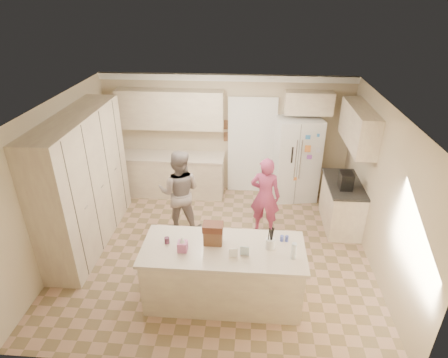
# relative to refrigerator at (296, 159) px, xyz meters

# --- Properties ---
(floor) EXTENTS (5.20, 4.60, 0.02)m
(floor) POSITION_rel_refrigerator_xyz_m (-1.49, -2.06, -0.91)
(floor) COLOR tan
(floor) RESTS_ON ground
(ceiling) EXTENTS (5.20, 4.60, 0.02)m
(ceiling) POSITION_rel_refrigerator_xyz_m (-1.49, -2.06, 1.71)
(ceiling) COLOR white
(ceiling) RESTS_ON wall_back
(wall_back) EXTENTS (5.20, 0.02, 2.60)m
(wall_back) POSITION_rel_refrigerator_xyz_m (-1.49, 0.25, 0.40)
(wall_back) COLOR #C8B693
(wall_back) RESTS_ON ground
(wall_front) EXTENTS (5.20, 0.02, 2.60)m
(wall_front) POSITION_rel_refrigerator_xyz_m (-1.49, -4.37, 0.40)
(wall_front) COLOR #C8B693
(wall_front) RESTS_ON ground
(wall_left) EXTENTS (0.02, 4.60, 2.60)m
(wall_left) POSITION_rel_refrigerator_xyz_m (-4.10, -2.06, 0.40)
(wall_left) COLOR #C8B693
(wall_left) RESTS_ON ground
(wall_right) EXTENTS (0.02, 4.60, 2.60)m
(wall_right) POSITION_rel_refrigerator_xyz_m (1.12, -2.06, 0.40)
(wall_right) COLOR #C8B693
(wall_right) RESTS_ON ground
(crown_back) EXTENTS (5.20, 0.08, 0.12)m
(crown_back) POSITION_rel_refrigerator_xyz_m (-1.49, 0.20, 1.63)
(crown_back) COLOR white
(crown_back) RESTS_ON wall_back
(pantry_bank) EXTENTS (0.60, 2.60, 2.35)m
(pantry_bank) POSITION_rel_refrigerator_xyz_m (-3.79, -1.86, 0.28)
(pantry_bank) COLOR beige
(pantry_bank) RESTS_ON floor
(back_base_cab) EXTENTS (2.20, 0.60, 0.88)m
(back_base_cab) POSITION_rel_refrigerator_xyz_m (-2.64, -0.06, -0.46)
(back_base_cab) COLOR beige
(back_base_cab) RESTS_ON floor
(back_countertop) EXTENTS (2.24, 0.63, 0.04)m
(back_countertop) POSITION_rel_refrigerator_xyz_m (-2.64, -0.07, 0.00)
(back_countertop) COLOR beige
(back_countertop) RESTS_ON back_base_cab
(back_upper_cab) EXTENTS (2.20, 0.35, 0.80)m
(back_upper_cab) POSITION_rel_refrigerator_xyz_m (-2.64, 0.06, 1.00)
(back_upper_cab) COLOR beige
(back_upper_cab) RESTS_ON wall_back
(doorway_opening) EXTENTS (0.90, 0.06, 2.10)m
(doorway_opening) POSITION_rel_refrigerator_xyz_m (-0.94, 0.22, 0.15)
(doorway_opening) COLOR black
(doorway_opening) RESTS_ON floor
(doorway_casing) EXTENTS (1.02, 0.03, 2.22)m
(doorway_casing) POSITION_rel_refrigerator_xyz_m (-0.94, 0.18, 0.15)
(doorway_casing) COLOR white
(doorway_casing) RESTS_ON floor
(wall_frame_upper) EXTENTS (0.15, 0.02, 0.20)m
(wall_frame_upper) POSITION_rel_refrigerator_xyz_m (-1.47, 0.21, 0.65)
(wall_frame_upper) COLOR brown
(wall_frame_upper) RESTS_ON wall_back
(wall_frame_lower) EXTENTS (0.15, 0.02, 0.20)m
(wall_frame_lower) POSITION_rel_refrigerator_xyz_m (-1.47, 0.21, 0.38)
(wall_frame_lower) COLOR brown
(wall_frame_lower) RESTS_ON wall_back
(refrigerator) EXTENTS (1.01, 0.84, 1.80)m
(refrigerator) POSITION_rel_refrigerator_xyz_m (0.00, 0.00, 0.00)
(refrigerator) COLOR white
(refrigerator) RESTS_ON floor
(fridge_seam) EXTENTS (0.02, 0.02, 1.78)m
(fridge_seam) POSITION_rel_refrigerator_xyz_m (0.00, -0.35, 0.00)
(fridge_seam) COLOR gray
(fridge_seam) RESTS_ON refrigerator
(fridge_dispenser) EXTENTS (0.22, 0.03, 0.35)m
(fridge_dispenser) POSITION_rel_refrigerator_xyz_m (-0.22, -0.37, 0.25)
(fridge_dispenser) COLOR black
(fridge_dispenser) RESTS_ON refrigerator
(fridge_handle_l) EXTENTS (0.02, 0.02, 0.85)m
(fridge_handle_l) POSITION_rel_refrigerator_xyz_m (-0.05, -0.37, 0.15)
(fridge_handle_l) COLOR silver
(fridge_handle_l) RESTS_ON refrigerator
(fridge_handle_r) EXTENTS (0.02, 0.02, 0.85)m
(fridge_handle_r) POSITION_rel_refrigerator_xyz_m (0.05, -0.37, 0.15)
(fridge_handle_r) COLOR silver
(fridge_handle_r) RESTS_ON refrigerator
(over_fridge_cab) EXTENTS (0.95, 0.35, 0.45)m
(over_fridge_cab) POSITION_rel_refrigerator_xyz_m (0.16, 0.06, 1.20)
(over_fridge_cab) COLOR beige
(over_fridge_cab) RESTS_ON wall_back
(right_base_cab) EXTENTS (0.60, 1.20, 0.88)m
(right_base_cab) POSITION_rel_refrigerator_xyz_m (0.81, -1.06, -0.46)
(right_base_cab) COLOR beige
(right_base_cab) RESTS_ON floor
(right_countertop) EXTENTS (0.63, 1.24, 0.04)m
(right_countertop) POSITION_rel_refrigerator_xyz_m (0.80, -1.06, 0.00)
(right_countertop) COLOR #2D2B28
(right_countertop) RESTS_ON right_base_cab
(right_upper_cab) EXTENTS (0.35, 1.50, 0.70)m
(right_upper_cab) POSITION_rel_refrigerator_xyz_m (0.93, -0.86, 1.05)
(right_upper_cab) COLOR beige
(right_upper_cab) RESTS_ON wall_right
(coffee_maker) EXTENTS (0.22, 0.28, 0.30)m
(coffee_maker) POSITION_rel_refrigerator_xyz_m (0.76, -1.26, 0.17)
(coffee_maker) COLOR black
(coffee_maker) RESTS_ON right_countertop
(island_base) EXTENTS (2.20, 0.90, 0.88)m
(island_base) POSITION_rel_refrigerator_xyz_m (-1.29, -3.16, -0.46)
(island_base) COLOR beige
(island_base) RESTS_ON floor
(island_top) EXTENTS (2.28, 0.96, 0.05)m
(island_top) POSITION_rel_refrigerator_xyz_m (-1.29, -3.16, 0.00)
(island_top) COLOR beige
(island_top) RESTS_ON island_base
(utensil_crock) EXTENTS (0.13, 0.13, 0.15)m
(utensil_crock) POSITION_rel_refrigerator_xyz_m (-0.64, -3.11, 0.10)
(utensil_crock) COLOR white
(utensil_crock) RESTS_ON island_top
(tissue_box) EXTENTS (0.13, 0.13, 0.14)m
(tissue_box) POSITION_rel_refrigerator_xyz_m (-1.84, -3.26, 0.10)
(tissue_box) COLOR #C865A0
(tissue_box) RESTS_ON island_top
(tissue_plume) EXTENTS (0.08, 0.08, 0.08)m
(tissue_plume) POSITION_rel_refrigerator_xyz_m (-1.84, -3.26, 0.20)
(tissue_plume) COLOR white
(tissue_plume) RESTS_ON tissue_box
(dollhouse_body) EXTENTS (0.26, 0.18, 0.22)m
(dollhouse_body) POSITION_rel_refrigerator_xyz_m (-1.44, -3.06, 0.14)
(dollhouse_body) COLOR brown
(dollhouse_body) RESTS_ON island_top
(dollhouse_roof) EXTENTS (0.28, 0.20, 0.10)m
(dollhouse_roof) POSITION_rel_refrigerator_xyz_m (-1.44, -3.06, 0.30)
(dollhouse_roof) COLOR #592D1E
(dollhouse_roof) RESTS_ON dollhouse_body
(jam_jar) EXTENTS (0.07, 0.07, 0.09)m
(jam_jar) POSITION_rel_refrigerator_xyz_m (-2.09, -3.11, 0.07)
(jam_jar) COLOR #59263F
(jam_jar) RESTS_ON island_top
(greeting_card_a) EXTENTS (0.12, 0.06, 0.16)m
(greeting_card_a) POSITION_rel_refrigerator_xyz_m (-1.14, -3.36, 0.11)
(greeting_card_a) COLOR white
(greeting_card_a) RESTS_ON island_top
(greeting_card_b) EXTENTS (0.12, 0.05, 0.16)m
(greeting_card_b) POSITION_rel_refrigerator_xyz_m (-0.99, -3.31, 0.11)
(greeting_card_b) COLOR silver
(greeting_card_b) RESTS_ON island_top
(water_bottle) EXTENTS (0.07, 0.07, 0.24)m
(water_bottle) POSITION_rel_refrigerator_xyz_m (-0.34, -3.31, 0.14)
(water_bottle) COLOR silver
(water_bottle) RESTS_ON island_top
(shaker_salt) EXTENTS (0.05, 0.05, 0.09)m
(shaker_salt) POSITION_rel_refrigerator_xyz_m (-0.47, -2.94, 0.07)
(shaker_salt) COLOR #4352B5
(shaker_salt) RESTS_ON island_top
(shaker_pepper) EXTENTS (0.05, 0.05, 0.09)m
(shaker_pepper) POSITION_rel_refrigerator_xyz_m (-0.40, -2.94, 0.07)
(shaker_pepper) COLOR #4352B5
(shaker_pepper) RESTS_ON island_top
(teen_boy) EXTENTS (0.79, 0.62, 1.62)m
(teen_boy) POSITION_rel_refrigerator_xyz_m (-2.23, -1.44, -0.09)
(teen_boy) COLOR #9B9793
(teen_boy) RESTS_ON floor
(teen_girl) EXTENTS (0.61, 0.45, 1.51)m
(teen_girl) POSITION_rel_refrigerator_xyz_m (-0.67, -1.37, -0.15)
(teen_girl) COLOR #AF4650
(teen_girl) RESTS_ON floor
(fridge_magnets) EXTENTS (0.76, 0.02, 1.44)m
(fridge_magnets) POSITION_rel_refrigerator_xyz_m (0.00, -0.36, 0.00)
(fridge_magnets) COLOR tan
(fridge_magnets) RESTS_ON refrigerator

